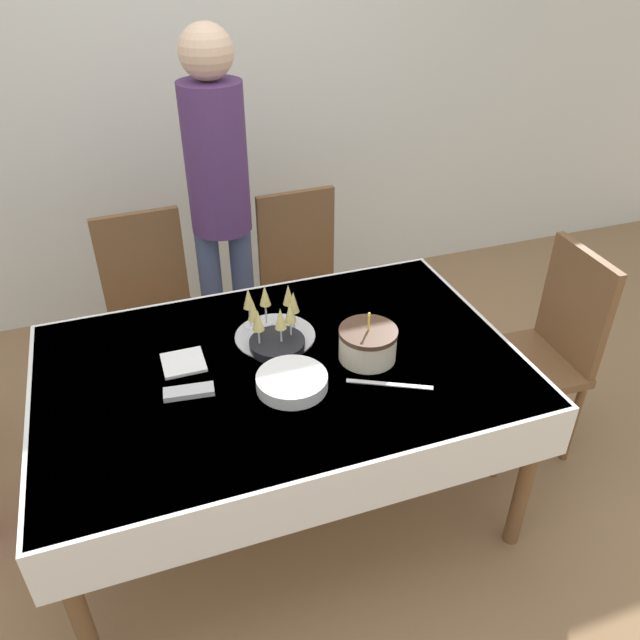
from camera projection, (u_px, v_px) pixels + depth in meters
ground_plane at (286, 499)px, 2.66m from camera, size 12.00×12.00×0.00m
wall_back at (181, 78)px, 3.35m from camera, size 8.00×0.05×2.70m
dining_table at (281, 385)px, 2.31m from camera, size 1.73×1.13×0.73m
dining_chair_far_left at (151, 306)px, 2.96m from camera, size 0.44×0.44×0.97m
dining_chair_far_right at (304, 280)px, 3.17m from camera, size 0.44×0.44×0.97m
dining_chair_right_end at (545, 345)px, 2.69m from camera, size 0.44×0.44×0.97m
birthday_cake at (368, 344)px, 2.26m from camera, size 0.21×0.21×0.20m
champagne_tray at (273, 316)px, 2.35m from camera, size 0.31×0.31×0.18m
plate_stack_main at (293, 381)px, 2.13m from camera, size 0.25×0.25×0.05m
plate_stack_dessert at (277, 344)px, 2.33m from camera, size 0.21×0.21×0.03m
cake_knife at (389, 384)px, 2.16m from camera, size 0.27×0.15×0.00m
fork_pile at (189, 392)px, 2.11m from camera, size 0.18×0.08×0.02m
napkin_pile at (183, 363)px, 2.25m from camera, size 0.15×0.15×0.01m
person_standing at (218, 185)px, 2.83m from camera, size 0.28×0.28×1.74m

